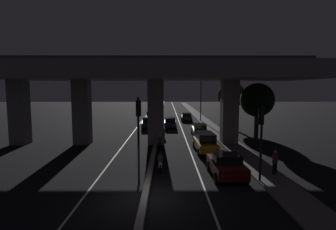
{
  "coord_description": "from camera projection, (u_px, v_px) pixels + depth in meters",
  "views": [
    {
      "loc": [
        1.12,
        -13.35,
        5.74
      ],
      "look_at": [
        1.33,
        25.6,
        1.8
      ],
      "focal_mm": 28.0,
      "sensor_mm": 36.0,
      "label": 1
    }
  ],
  "objects": [
    {
      "name": "motorcycle_white_filtering_near",
      "position": [
        160.0,
        162.0,
        18.35
      ],
      "size": [
        0.33,
        1.96,
        1.36
      ],
      "rotation": [
        0.0,
        0.0,
        1.59
      ],
      "color": "black",
      "rests_on": "ground_plane"
    },
    {
      "name": "car_dark_green_fifth",
      "position": [
        186.0,
        117.0,
        46.89
      ],
      "size": [
        2.06,
        4.8,
        1.37
      ],
      "rotation": [
        0.0,
        0.0,
        1.54
      ],
      "color": "black",
      "rests_on": "ground_plane"
    },
    {
      "name": "motorcycle_blue_filtering_mid",
      "position": [
        160.0,
        142.0,
        25.28
      ],
      "size": [
        0.32,
        1.77,
        1.36
      ],
      "rotation": [
        0.0,
        0.0,
        1.56
      ],
      "color": "black",
      "rests_on": "ground_plane"
    },
    {
      "name": "motorcycle_red_filtering_far",
      "position": [
        164.0,
        132.0,
        30.98
      ],
      "size": [
        0.34,
        1.91,
        1.34
      ],
      "rotation": [
        0.0,
        0.0,
        1.64
      ],
      "color": "black",
      "rests_on": "ground_plane"
    },
    {
      "name": "elevated_overpass",
      "position": [
        152.0,
        76.0,
        26.65
      ],
      "size": [
        32.43,
        11.75,
        9.05
      ],
      "color": "gray",
      "rests_on": "ground_plane"
    },
    {
      "name": "car_taxi_yellow_second",
      "position": [
        205.0,
        142.0,
        23.89
      ],
      "size": [
        1.98,
        4.59,
        1.73
      ],
      "rotation": [
        0.0,
        0.0,
        1.6
      ],
      "color": "gold",
      "rests_on": "ground_plane"
    },
    {
      "name": "car_dark_red_second_oncoming",
      "position": [
        152.0,
        115.0,
        47.48
      ],
      "size": [
        2.06,
        4.66,
        1.66
      ],
      "rotation": [
        0.0,
        0.0,
        -1.61
      ],
      "color": "#591414",
      "rests_on": "ground_plane"
    },
    {
      "name": "traffic_light_right_of_median",
      "position": [
        261.0,
        130.0,
        15.78
      ],
      "size": [
        0.3,
        0.49,
        4.72
      ],
      "color": "black",
      "rests_on": "ground_plane"
    },
    {
      "name": "pedestrian_on_sidewalk",
      "position": [
        275.0,
        162.0,
        17.15
      ],
      "size": [
        0.34,
        0.34,
        1.6
      ],
      "color": "black",
      "rests_on": "sidewalk_right"
    },
    {
      "name": "car_silver_third",
      "position": [
        199.0,
        130.0,
        31.67
      ],
      "size": [
        1.99,
        4.83,
        1.49
      ],
      "rotation": [
        0.0,
        0.0,
        1.53
      ],
      "color": "gray",
      "rests_on": "ground_plane"
    },
    {
      "name": "lane_line_right_inner",
      "position": [
        178.0,
        120.0,
        48.69
      ],
      "size": [
        0.12,
        126.0,
        0.0
      ],
      "primitive_type": "cube",
      "color": "beige",
      "rests_on": "ground_plane"
    },
    {
      "name": "traffic_light_left_of_median",
      "position": [
        139.0,
        125.0,
        15.7
      ],
      "size": [
        0.3,
        0.49,
        5.23
      ],
      "color": "black",
      "rests_on": "ground_plane"
    },
    {
      "name": "ground_plane",
      "position": [
        146.0,
        197.0,
        13.85
      ],
      "size": [
        200.0,
        200.0,
        0.0
      ],
      "primitive_type": "plane",
      "color": "black"
    },
    {
      "name": "car_dark_red_lead",
      "position": [
        226.0,
        165.0,
        17.03
      ],
      "size": [
        2.12,
        4.01,
        1.52
      ],
      "rotation": [
        0.0,
        0.0,
        1.59
      ],
      "color": "#591414",
      "rests_on": "ground_plane"
    },
    {
      "name": "sidewalk_right",
      "position": [
        208.0,
        124.0,
        41.75
      ],
      "size": [
        2.09,
        126.0,
        0.13
      ],
      "primitive_type": "cube",
      "color": "#5B5956",
      "rests_on": "ground_plane"
    },
    {
      "name": "roadside_tree_kerbside_near",
      "position": [
        257.0,
        100.0,
        28.4
      ],
      "size": [
        3.66,
        3.66,
        6.34
      ],
      "color": "#38281C",
      "rests_on": "ground_plane"
    },
    {
      "name": "street_lamp",
      "position": [
        199.0,
        94.0,
        45.66
      ],
      "size": [
        2.4,
        0.32,
        8.24
      ],
      "color": "#2D2D30",
      "rests_on": "ground_plane"
    },
    {
      "name": "roadside_tree_kerbside_mid",
      "position": [
        231.0,
        95.0,
        38.02
      ],
      "size": [
        3.87,
        3.87,
        6.74
      ],
      "color": "#38281C",
      "rests_on": "ground_plane"
    },
    {
      "name": "car_dark_blue_lead_oncoming",
      "position": [
        149.0,
        122.0,
        38.2
      ],
      "size": [
        2.1,
        4.04,
        1.62
      ],
      "rotation": [
        0.0,
        0.0,
        -1.54
      ],
      "color": "#141938",
      "rests_on": "ground_plane"
    },
    {
      "name": "median_divider",
      "position": [
        161.0,
        119.0,
        48.66
      ],
      "size": [
        0.34,
        126.0,
        0.32
      ],
      "primitive_type": "cube",
      "color": "gray",
      "rests_on": "ground_plane"
    },
    {
      "name": "car_dark_blue_fourth",
      "position": [
        170.0,
        123.0,
        38.41
      ],
      "size": [
        1.86,
        4.27,
        1.5
      ],
      "rotation": [
        0.0,
        0.0,
        1.56
      ],
      "color": "#141938",
      "rests_on": "ground_plane"
    },
    {
      "name": "lane_line_left_inner",
      "position": [
        143.0,
        120.0,
        48.66
      ],
      "size": [
        0.12,
        126.0,
        0.0
      ],
      "primitive_type": "cube",
      "color": "beige",
      "rests_on": "ground_plane"
    }
  ]
}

